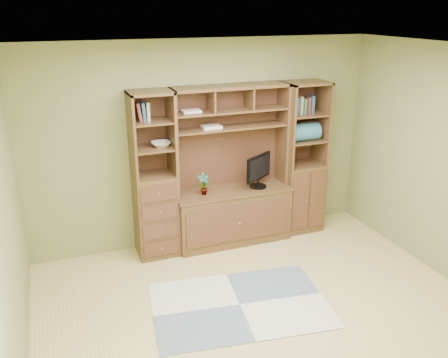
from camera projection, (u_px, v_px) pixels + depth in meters
name	position (u px, v px, depth m)	size (l,w,h in m)	color
room	(275.00, 200.00, 4.28)	(4.60, 4.10, 2.64)	tan
center_hutch	(233.00, 168.00, 5.99)	(1.54, 0.53, 2.05)	#52351C
left_tower	(154.00, 176.00, 5.70)	(0.50, 0.45, 2.05)	#52351C
right_tower	(302.00, 158.00, 6.37)	(0.55, 0.45, 2.05)	#52351C
rug	(240.00, 305.00, 4.97)	(1.81, 1.21, 0.01)	#A2A7A7
monitor	(259.00, 165.00, 6.07)	(0.49, 0.22, 0.60)	black
orchid	(204.00, 184.00, 5.88)	(0.15, 0.10, 0.28)	#AC5C3A
magazines	(211.00, 127.00, 5.80)	(0.23, 0.17, 0.04)	beige
bowl	(161.00, 144.00, 5.59)	(0.23, 0.23, 0.06)	silver
blanket_teal	(304.00, 132.00, 6.18)	(0.40, 0.23, 0.23)	#2C6775
blanket_red	(311.00, 129.00, 6.36)	(0.39, 0.22, 0.22)	brown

